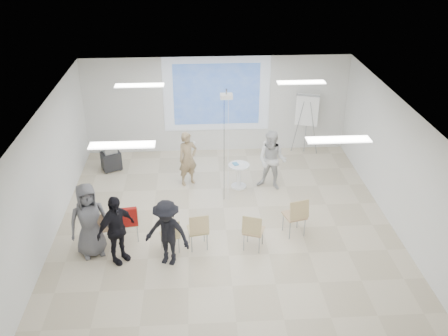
{
  "coord_description": "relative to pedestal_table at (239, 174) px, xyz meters",
  "views": [
    {
      "loc": [
        -0.65,
        -9.85,
        6.76
      ],
      "look_at": [
        0.0,
        0.8,
        1.25
      ],
      "focal_mm": 40.0,
      "sensor_mm": 36.0,
      "label": 1
    }
  ],
  "objects": [
    {
      "name": "chair_center",
      "position": [
        -1.14,
        -2.76,
        0.15
      ],
      "size": [
        0.5,
        0.53,
        0.92
      ],
      "rotation": [
        0.0,
        0.0,
        0.17
      ],
      "color": "tan",
      "rests_on": "floor"
    },
    {
      "name": "chair_right_far",
      "position": [
        1.11,
        -2.37,
        0.19
      ],
      "size": [
        0.58,
        0.6,
        0.99
      ],
      "rotation": [
        0.0,
        0.0,
        0.26
      ],
      "color": "tan",
      "rests_on": "floor"
    },
    {
      "name": "ceiling_projector",
      "position": [
        -0.38,
        -0.57,
        2.3
      ],
      "size": [
        0.3,
        0.25,
        3.0
      ],
      "color": "white",
      "rests_on": "ceiling"
    },
    {
      "name": "projection_image",
      "position": [
        -0.48,
        2.41,
        1.46
      ],
      "size": [
        2.6,
        0.01,
        1.9
      ],
      "primitive_type": "cube",
      "color": "#3159A8",
      "rests_on": "wall_back"
    },
    {
      "name": "pedestal_table",
      "position": [
        0.0,
        0.0,
        0.0
      ],
      "size": [
        0.73,
        0.73,
        0.71
      ],
      "rotation": [
        0.0,
        0.0,
        0.34
      ],
      "color": "white",
      "rests_on": "floor"
    },
    {
      "name": "player_right",
      "position": [
        0.88,
        -0.09,
        0.52
      ],
      "size": [
        1.1,
        1.01,
        1.83
      ],
      "primitive_type": "imported",
      "rotation": [
        0.0,
        0.0,
        -0.43
      ],
      "color": "silver",
      "rests_on": "floor"
    },
    {
      "name": "red_jacket",
      "position": [
        -2.72,
        -2.49,
        0.33
      ],
      "size": [
        0.48,
        0.17,
        0.45
      ],
      "primitive_type": "cube",
      "rotation": [
        0.0,
        0.0,
        0.14
      ],
      "color": "#AD1A15",
      "rests_on": "chair_left_mid"
    },
    {
      "name": "wall_back",
      "position": [
        -0.48,
        2.49,
        1.11
      ],
      "size": [
        8.0,
        0.1,
        3.0
      ],
      "primitive_type": "cube",
      "color": "silver",
      "rests_on": "floor"
    },
    {
      "name": "chair_right_inner",
      "position": [
        0.06,
        -2.86,
        0.15
      ],
      "size": [
        0.56,
        0.58,
        0.92
      ],
      "rotation": [
        0.0,
        0.0,
        -0.34
      ],
      "color": "tan",
      "rests_on": "floor"
    },
    {
      "name": "player_left",
      "position": [
        -1.38,
        0.3,
        0.47
      ],
      "size": [
        0.76,
        0.68,
        1.73
      ],
      "primitive_type": "imported",
      "rotation": [
        0.0,
        0.0,
        0.5
      ],
      "color": "#9A815E",
      "rests_on": "floor"
    },
    {
      "name": "chair_far_left",
      "position": [
        -3.31,
        -2.51,
        0.13
      ],
      "size": [
        0.54,
        0.56,
        0.89
      ],
      "rotation": [
        0.0,
        0.0,
        0.35
      ],
      "color": "tan",
      "rests_on": "floor"
    },
    {
      "name": "audience_outer",
      "position": [
        -3.48,
        -2.78,
        0.57
      ],
      "size": [
        1.11,
        0.94,
        1.94
      ],
      "primitive_type": "imported",
      "rotation": [
        0.0,
        0.0,
        0.4
      ],
      "color": "slate",
      "rests_on": "floor"
    },
    {
      "name": "projection_halo",
      "position": [
        -0.48,
        2.43,
        1.46
      ],
      "size": [
        3.2,
        0.01,
        2.3
      ],
      "primitive_type": "cube",
      "color": "silver",
      "rests_on": "wall_back"
    },
    {
      "name": "wall_left",
      "position": [
        -4.53,
        -2.06,
        1.11
      ],
      "size": [
        0.1,
        9.0,
        3.0
      ],
      "primitive_type": "cube",
      "color": "silver",
      "rests_on": "floor"
    },
    {
      "name": "chair_left_inner",
      "position": [
        -1.75,
        -2.85,
        0.1
      ],
      "size": [
        0.49,
        0.51,
        0.83
      ],
      "rotation": [
        0.0,
        0.0,
        0.3
      ],
      "color": "tan",
      "rests_on": "floor"
    },
    {
      "name": "fluor_panel_sw",
      "position": [
        -2.48,
        -3.56,
        2.58
      ],
      "size": [
        1.2,
        0.3,
        0.02
      ],
      "primitive_type": "cube",
      "color": "white",
      "rests_on": "ceiling"
    },
    {
      "name": "wall_right",
      "position": [
        3.57,
        -2.06,
        1.11
      ],
      "size": [
        0.1,
        9.0,
        3.0
      ],
      "primitive_type": "cube",
      "color": "silver",
      "rests_on": "floor"
    },
    {
      "name": "chair_left_mid",
      "position": [
        -2.71,
        -2.35,
        0.15
      ],
      "size": [
        0.49,
        0.52,
        0.93
      ],
      "rotation": [
        0.0,
        0.0,
        0.14
      ],
      "color": "tan",
      "rests_on": "floor"
    },
    {
      "name": "ceiling",
      "position": [
        -0.48,
        -2.06,
        2.66
      ],
      "size": [
        8.0,
        9.0,
        0.1
      ],
      "primitive_type": "cube",
      "color": "white",
      "rests_on": "wall_back"
    },
    {
      "name": "floor",
      "position": [
        -0.48,
        -2.06,
        -0.44
      ],
      "size": [
        8.0,
        9.0,
        0.1
      ],
      "primitive_type": "cube",
      "color": "beige",
      "rests_on": "ground"
    },
    {
      "name": "controller_left",
      "position": [
        -1.2,
        0.55,
        0.74
      ],
      "size": [
        0.08,
        0.11,
        0.04
      ],
      "primitive_type": "cube",
      "rotation": [
        0.0,
        0.0,
        0.5
      ],
      "color": "white",
      "rests_on": "player_left"
    },
    {
      "name": "audience_left",
      "position": [
        -2.87,
        -3.07,
        0.52
      ],
      "size": [
        1.2,
        1.2,
        1.82
      ],
      "primitive_type": "imported",
      "rotation": [
        0.0,
        0.0,
        0.78
      ],
      "color": "black",
      "rests_on": "floor"
    },
    {
      "name": "controller_right",
      "position": [
        0.7,
        0.16,
        0.84
      ],
      "size": [
        0.09,
        0.13,
        0.04
      ],
      "primitive_type": "cube",
      "rotation": [
        0.0,
        0.0,
        -0.43
      ],
      "color": "white",
      "rests_on": "player_right"
    },
    {
      "name": "fluor_panel_nw",
      "position": [
        -2.48,
        -0.06,
        2.58
      ],
      "size": [
        1.2,
        0.3,
        0.02
      ],
      "primitive_type": "cube",
      "color": "white",
      "rests_on": "ceiling"
    },
    {
      "name": "fluor_panel_se",
      "position": [
        1.52,
        -3.56,
        2.58
      ],
      "size": [
        1.2,
        0.3,
        0.02
      ],
      "primitive_type": "cube",
      "color": "white",
      "rests_on": "ceiling"
    },
    {
      "name": "av_cart",
      "position": [
        -3.62,
        1.26,
        -0.03
      ],
      "size": [
        0.65,
        0.6,
        0.78
      ],
      "rotation": [
        0.0,
        0.0,
        0.43
      ],
      "color": "black",
      "rests_on": "floor"
    },
    {
      "name": "laptop",
      "position": [
        -1.77,
        -2.76,
        0.05
      ],
      "size": [
        0.36,
        0.3,
        0.02
      ],
      "primitive_type": "imported",
      "rotation": [
        0.0,
        0.0,
        3.44
      ],
      "color": "black",
      "rests_on": "chair_left_inner"
    },
    {
      "name": "flipchart_easel",
      "position": [
        2.24,
        2.1,
        1.0
      ],
      "size": [
        0.79,
        0.62,
        1.89
      ],
      "rotation": [
        0.0,
        0.0,
        -0.3
      ],
      "color": "gray",
      "rests_on": "floor"
    },
    {
      "name": "fluor_panel_ne",
      "position": [
        1.52,
        -0.06,
        2.58
      ],
      "size": [
        1.2,
        0.3,
        0.02
      ],
      "primitive_type": "cube",
      "color": "white",
      "rests_on": "ceiling"
    },
    {
      "name": "audience_mid",
      "position": [
        -1.79,
        -3.21,
        0.47
      ],
      "size": [
        1.26,
        0.97,
        1.73
      ],
      "primitive_type": "imported",
      "rotation": [
        0.0,
        0.0,
        -0.36
      ],
      "color": "black",
      "rests_on": "floor"
    }
  ]
}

